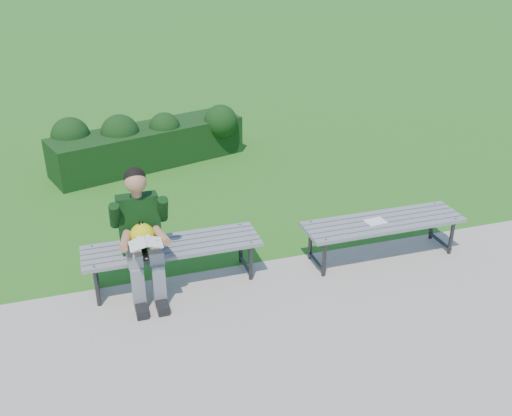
% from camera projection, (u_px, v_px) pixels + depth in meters
% --- Properties ---
extents(ground, '(80.00, 80.00, 0.00)m').
position_uv_depth(ground, '(227.00, 269.00, 6.25)').
color(ground, '#3D7522').
rests_on(ground, ground).
extents(walkway, '(30.00, 3.50, 0.02)m').
position_uv_depth(walkway, '(281.00, 375.00, 4.74)').
color(walkway, '#BAB19A').
rests_on(walkway, ground).
extents(hedge, '(3.12, 1.62, 0.86)m').
position_uv_depth(hedge, '(146.00, 141.00, 8.90)').
color(hedge, '#0E3612').
rests_on(hedge, ground).
extents(bench_left, '(1.80, 0.50, 0.46)m').
position_uv_depth(bench_left, '(172.00, 249.00, 5.81)').
color(bench_left, gray).
rests_on(bench_left, walkway).
extents(bench_right, '(1.80, 0.50, 0.46)m').
position_uv_depth(bench_right, '(383.00, 225.00, 6.30)').
color(bench_right, gray).
rests_on(bench_right, walkway).
extents(seated_boy, '(0.56, 0.76, 1.31)m').
position_uv_depth(seated_boy, '(141.00, 232.00, 5.52)').
color(seated_boy, slate).
rests_on(seated_boy, walkway).
extents(paper_sheet, '(0.23, 0.18, 0.01)m').
position_uv_depth(paper_sheet, '(375.00, 221.00, 6.24)').
color(paper_sheet, white).
rests_on(paper_sheet, bench_right).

